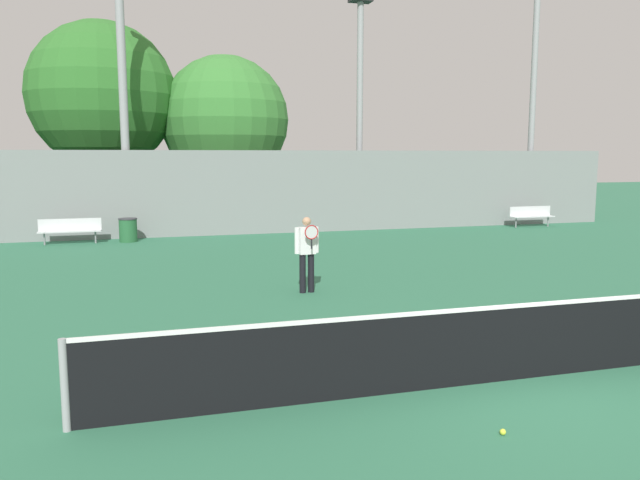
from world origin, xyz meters
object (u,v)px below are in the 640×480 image
tennis_net (516,341)px  bench_adjacent_court (531,214)px  light_pole_near_left (123,79)px  light_pole_far_right (534,67)px  tree_dark_dense (102,96)px  tree_green_tall (225,120)px  tennis_player (307,250)px  tennis_ball (503,432)px  light_pole_center_back (360,94)px  trash_bin (128,230)px  bench_courtside_near (70,228)px

tennis_net → bench_adjacent_court: tennis_net is taller
light_pole_near_left → light_pole_far_right: size_ratio=0.85×
light_pole_near_left → tree_dark_dense: size_ratio=1.20×
light_pole_far_right → tree_green_tall: size_ratio=1.66×
tennis_net → tennis_player: tennis_player is taller
tennis_ball → tree_dark_dense: tree_dark_dense is taller
light_pole_near_left → tennis_player: bearing=-70.2°
tennis_net → tree_green_tall: bearing=93.0°
tennis_net → light_pole_near_left: bearing=107.2°
tennis_player → light_pole_near_left: bearing=103.3°
light_pole_center_back → tennis_ball: size_ratio=137.88×
trash_bin → tennis_ball: size_ratio=12.15×
bench_courtside_near → tree_dark_dense: size_ratio=0.24×
tennis_player → tree_green_tall: bearing=82.6°
tennis_player → tennis_net: bearing=-84.2°
tennis_player → bench_courtside_near: (-5.79, 9.58, -0.41)m
bench_courtside_near → light_pole_near_left: 5.62m
tennis_player → light_pole_center_back: light_pole_center_back is taller
tennis_ball → tree_green_tall: size_ratio=0.01×
light_pole_far_right → bench_adjacent_court: bearing=-119.9°
light_pole_near_left → trash_bin: bearing=-90.3°
bench_courtside_near → tree_green_tall: bearing=39.4°
tennis_ball → tree_dark_dense: (-4.99, 22.19, 5.40)m
tennis_player → tree_green_tall: tree_green_tall is taller
light_pole_center_back → tree_green_tall: light_pole_center_back is taller
tennis_player → trash_bin: tennis_player is taller
bench_adjacent_court → light_pole_center_back: light_pole_center_back is taller
tennis_net → light_pole_center_back: 18.61m
light_pole_near_left → trash_bin: (-0.01, -1.21, -5.27)m
light_pole_center_back → trash_bin: (-9.24, -1.89, -5.07)m
tennis_net → light_pole_center_back: light_pole_center_back is taller
bench_courtside_near → trash_bin: bearing=0.1°
trash_bin → tree_green_tall: 7.64m
light_pole_far_right → tennis_ball: size_ratio=177.14×
tree_green_tall → tennis_player: bearing=-90.9°
light_pole_near_left → tennis_ball: light_pole_near_left is taller
trash_bin → tennis_ball: 17.51m
tree_green_tall → bench_courtside_near: bearing=-140.6°
bench_adjacent_court → tree_green_tall: bearing=157.8°
tennis_net → tennis_ball: (-1.10, -1.44, -0.50)m
tree_green_tall → tennis_ball: bearing=-90.1°
tree_dark_dense → tennis_ball: bearing=-77.3°
light_pole_near_left → light_pole_far_right: 17.16m
bench_adjacent_court → tree_dark_dense: (-17.18, 5.17, 4.90)m
bench_courtside_near → tennis_player: bearing=-58.9°
light_pole_far_right → trash_bin: 18.34m
tree_green_tall → light_pole_center_back: bearing=-30.8°
tennis_player → light_pole_far_right: (13.23, 11.05, 5.87)m
light_pole_far_right → tree_dark_dense: bearing=168.4°
tennis_net → tree_dark_dense: tree_dark_dense is taller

